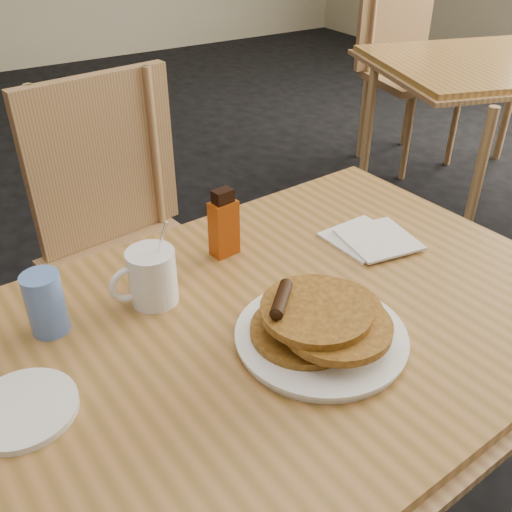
# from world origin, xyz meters

# --- Properties ---
(main_table) EXTENTS (1.31, 0.94, 0.75)m
(main_table) POSITION_xyz_m (-0.04, -0.02, 0.71)
(main_table) COLOR #A9713B
(main_table) RESTS_ON floor
(chair_main_far) EXTENTS (0.51, 0.51, 1.00)m
(chair_main_far) POSITION_xyz_m (-0.07, 0.73, 0.60)
(chair_main_far) COLOR tan
(chair_main_far) RESTS_ON floor
(chair_neighbor_far) EXTENTS (0.54, 0.54, 1.02)m
(chair_neighbor_far) POSITION_xyz_m (1.99, 1.71, 0.61)
(chair_neighbor_far) COLOR tan
(chair_neighbor_far) RESTS_ON floor
(pancake_plate) EXTENTS (0.30, 0.30, 0.10)m
(pancake_plate) POSITION_xyz_m (-0.00, -0.11, 0.78)
(pancake_plate) COLOR white
(pancake_plate) RESTS_ON main_table
(coffee_mug) EXTENTS (0.13, 0.09, 0.17)m
(coffee_mug) POSITION_xyz_m (-0.20, 0.15, 0.81)
(coffee_mug) COLOR white
(coffee_mug) RESTS_ON main_table
(syrup_bottle) EXTENTS (0.06, 0.04, 0.15)m
(syrup_bottle) POSITION_xyz_m (-0.00, 0.23, 0.82)
(syrup_bottle) COLOR maroon
(syrup_bottle) RESTS_ON main_table
(napkin_stack) EXTENTS (0.18, 0.19, 0.01)m
(napkin_stack) POSITION_xyz_m (0.30, 0.10, 0.76)
(napkin_stack) COLOR white
(napkin_stack) RESTS_ON main_table
(blue_tumbler) EXTENTS (0.08, 0.08, 0.12)m
(blue_tumbler) POSITION_xyz_m (-0.39, 0.17, 0.81)
(blue_tumbler) COLOR #597ED1
(blue_tumbler) RESTS_ON main_table
(side_saucer) EXTENTS (0.19, 0.19, 0.01)m
(side_saucer) POSITION_xyz_m (-0.48, -0.00, 0.76)
(side_saucer) COLOR white
(side_saucer) RESTS_ON main_table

